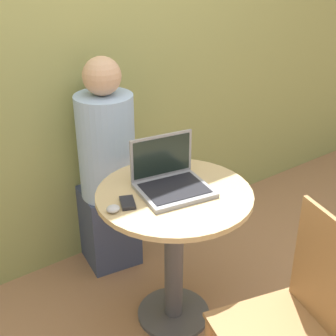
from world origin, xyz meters
TOP-DOWN VIEW (x-y plane):
  - ground_plane at (0.00, 0.00)m, footprint 12.00×12.00m
  - back_wall at (0.00, 0.78)m, footprint 7.00×0.05m
  - round_table at (0.00, 0.00)m, footprint 0.70×0.70m
  - laptop at (0.01, 0.04)m, footprint 0.35×0.32m
  - cell_phone at (-0.22, 0.03)m, footprint 0.09×0.12m
  - computer_mouse at (-0.30, 0.02)m, footprint 0.06×0.05m
  - chair_empty at (0.03, -0.69)m, footprint 0.49×0.49m
  - person_seated at (-0.02, 0.61)m, footprint 0.35×0.49m

SIDE VIEW (x-z plane):
  - ground_plane at x=0.00m, z-range 0.00..0.00m
  - chair_empty at x=0.03m, z-range 0.01..0.91m
  - person_seated at x=-0.02m, z-range -0.09..1.13m
  - round_table at x=0.00m, z-range 0.16..0.89m
  - cell_phone at x=-0.22m, z-range 0.72..0.74m
  - computer_mouse at x=-0.30m, z-range 0.72..0.75m
  - laptop at x=0.01m, z-range 0.65..0.88m
  - back_wall at x=0.00m, z-range 0.00..2.60m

